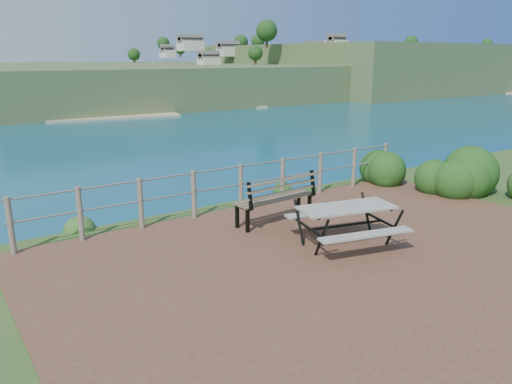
{
  "coord_description": "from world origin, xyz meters",
  "views": [
    {
      "loc": [
        -5.69,
        -5.51,
        3.27
      ],
      "look_at": [
        -0.46,
        2.09,
        0.75
      ],
      "focal_mm": 35.0,
      "sensor_mm": 36.0,
      "label": 1
    }
  ],
  "objects": [
    {
      "name": "ground",
      "position": [
        0.0,
        0.0,
        0.0
      ],
      "size": [
        10.0,
        7.0,
        0.12
      ],
      "primitive_type": "cube",
      "color": "brown",
      "rests_on": "ground"
    },
    {
      "name": "shrub_lip_west",
      "position": [
        -3.11,
        4.02,
        0.0
      ],
      "size": [
        0.7,
        0.7,
        0.42
      ],
      "primitive_type": "ellipsoid",
      "color": "#295821",
      "rests_on": "ground"
    },
    {
      "name": "shrub_right_edge",
      "position": [
        4.54,
        3.23,
        0.0
      ],
      "size": [
        1.0,
        1.0,
        1.44
      ],
      "primitive_type": "ellipsoid",
      "color": "#1F4515",
      "rests_on": "ground"
    },
    {
      "name": "shrub_right_front",
      "position": [
        5.1,
        1.62,
        0.0
      ],
      "size": [
        1.35,
        1.35,
        1.91
      ],
      "primitive_type": "ellipsoid",
      "color": "#1F4515",
      "rests_on": "ground"
    },
    {
      "name": "picnic_table",
      "position": [
        0.33,
        0.45,
        0.46
      ],
      "size": [
        1.81,
        1.44,
        0.71
      ],
      "rotation": [
        0.0,
        0.0,
        -0.24
      ],
      "color": "gray",
      "rests_on": "ground"
    },
    {
      "name": "distant_bay",
      "position": [
        173.07,
        202.61,
        -1.52
      ],
      "size": [
        290.0,
        232.36,
        24.0
      ],
      "color": "#3B592C",
      "rests_on": "ground"
    },
    {
      "name": "shrub_lip_east",
      "position": [
        1.94,
        4.31,
        0.0
      ],
      "size": [
        0.66,
        0.66,
        0.36
      ],
      "primitive_type": "ellipsoid",
      "color": "#1F4515",
      "rests_on": "ground"
    },
    {
      "name": "safety_railing",
      "position": [
        0.0,
        3.35,
        0.57
      ],
      "size": [
        9.4,
        0.1,
        1.0
      ],
      "color": "#6B5B4C",
      "rests_on": "ground"
    },
    {
      "name": "park_bench",
      "position": [
        0.07,
        2.2,
        0.66
      ],
      "size": [
        1.79,
        0.56,
        1.0
      ],
      "rotation": [
        0.0,
        0.0,
        0.07
      ],
      "color": "brown",
      "rests_on": "ground"
    }
  ]
}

